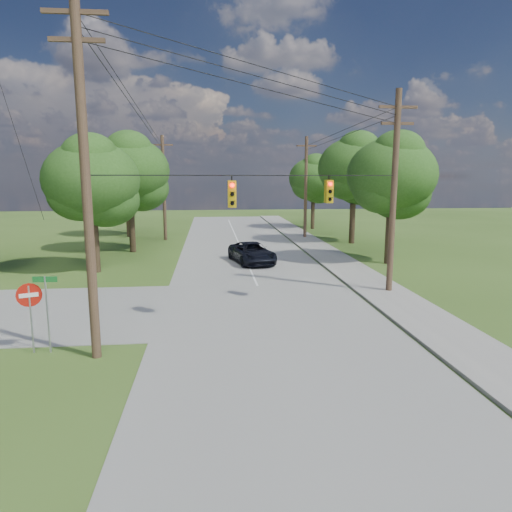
{
  "coord_description": "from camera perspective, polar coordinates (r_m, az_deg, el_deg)",
  "views": [
    {
      "loc": [
        -0.62,
        -15.01,
        6.17
      ],
      "look_at": [
        1.4,
        5.0,
        2.64
      ],
      "focal_mm": 32.0,
      "sensor_mm": 36.0,
      "label": 1
    }
  ],
  "objects": [
    {
      "name": "main_road",
      "position": [
        21.1,
        1.62,
        -7.01
      ],
      "size": [
        10.0,
        100.0,
        0.03
      ],
      "primitive_type": "cube",
      "color": "gray",
      "rests_on": "ground"
    },
    {
      "name": "tree_e_mid",
      "position": [
        43.07,
        12.18,
        10.71
      ],
      "size": [
        6.6,
        6.6,
        9.64
      ],
      "color": "#453522",
      "rests_on": "ground"
    },
    {
      "name": "power_lines",
      "position": [
        26.81,
        -1.25,
        16.34
      ],
      "size": [
        13.93,
        29.62,
        4.93
      ],
      "color": "black",
      "rests_on": "ground"
    },
    {
      "name": "tree_e_far",
      "position": [
        54.38,
        7.21,
        9.61
      ],
      "size": [
        5.8,
        5.8,
        8.32
      ],
      "color": "#453522",
      "rests_on": "ground"
    },
    {
      "name": "sidewalk_east",
      "position": [
        22.91,
        18.58,
        -6.05
      ],
      "size": [
        2.6,
        100.0,
        0.12
      ],
      "primitive_type": "cube",
      "color": "gray",
      "rests_on": "ground"
    },
    {
      "name": "tree_e_near",
      "position": [
        33.48,
        16.61,
        9.68
      ],
      "size": [
        6.2,
        6.2,
        8.81
      ],
      "color": "#453522",
      "rests_on": "ground"
    },
    {
      "name": "traffic_signals",
      "position": [
        19.71,
        3.53,
        7.98
      ],
      "size": [
        4.91,
        3.27,
        1.05
      ],
      "color": "gold",
      "rests_on": "ground"
    },
    {
      "name": "pole_sw",
      "position": [
        15.92,
        -20.55,
        9.54
      ],
      "size": [
        2.0,
        0.32,
        12.0
      ],
      "color": "brown",
      "rests_on": "ground"
    },
    {
      "name": "tree_w_near",
      "position": [
        30.91,
        -19.84,
        8.91
      ],
      "size": [
        6.0,
        6.0,
        8.4
      ],
      "color": "#453522",
      "rests_on": "ground"
    },
    {
      "name": "pole_ne",
      "position": [
        24.91,
        16.86,
        7.91
      ],
      "size": [
        2.0,
        0.32,
        10.5
      ],
      "color": "brown",
      "rests_on": "ground"
    },
    {
      "name": "tree_w_far",
      "position": [
        48.74,
        -15.91,
        9.67
      ],
      "size": [
        6.0,
        6.0,
        8.73
      ],
      "color": "#453522",
      "rests_on": "ground"
    },
    {
      "name": "street_name_sign",
      "position": [
        17.57,
        -24.67,
        -5.55
      ],
      "size": [
        0.83,
        0.07,
        2.77
      ],
      "rotation": [
        0.0,
        0.0,
        -0.03
      ],
      "color": "#929597",
      "rests_on": "ground"
    },
    {
      "name": "pole_north_w",
      "position": [
        45.24,
        -11.45,
        8.44
      ],
      "size": [
        2.0,
        0.32,
        10.0
      ],
      "color": "brown",
      "rests_on": "ground"
    },
    {
      "name": "tree_w_mid",
      "position": [
        38.55,
        -15.55,
        10.2
      ],
      "size": [
        6.4,
        6.4,
        9.22
      ],
      "color": "#453522",
      "rests_on": "ground"
    },
    {
      "name": "do_not_enter_sign",
      "position": [
        17.74,
        -26.44,
        -5.26
      ],
      "size": [
        0.8,
        0.34,
        2.53
      ],
      "rotation": [
        0.0,
        0.0,
        0.38
      ],
      "color": "#929597",
      "rests_on": "ground"
    },
    {
      "name": "ground",
      "position": [
        16.24,
        -3.23,
        -12.39
      ],
      "size": [
        140.0,
        140.0,
        0.0
      ],
      "primitive_type": "plane",
      "color": "#36521B",
      "rests_on": "ground"
    },
    {
      "name": "car_main_north",
      "position": [
        32.65,
        -0.5,
        0.41
      ],
      "size": [
        3.48,
        5.64,
        1.46
      ],
      "primitive_type": "imported",
      "rotation": [
        0.0,
        0.0,
        0.21
      ],
      "color": "black",
      "rests_on": "main_road"
    },
    {
      "name": "pole_north_e",
      "position": [
        46.02,
        6.24,
        8.6
      ],
      "size": [
        2.0,
        0.32,
        10.0
      ],
      "color": "brown",
      "rests_on": "ground"
    }
  ]
}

